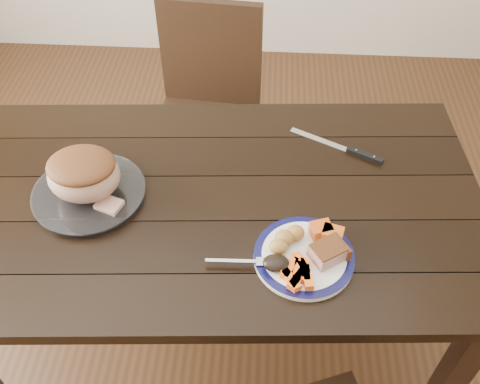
# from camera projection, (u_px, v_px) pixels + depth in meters

# --- Properties ---
(ground) EXTENTS (4.00, 4.00, 0.00)m
(ground) POSITION_uv_depth(u_px,v_px,m) (220.00, 325.00, 2.12)
(ground) COLOR #472B16
(ground) RESTS_ON ground
(dining_table) EXTENTS (1.66, 1.01, 0.75)m
(dining_table) POSITION_uv_depth(u_px,v_px,m) (214.00, 218.00, 1.64)
(dining_table) COLOR black
(dining_table) RESTS_ON ground
(chair_far) EXTENTS (0.46, 0.47, 0.93)m
(chair_far) POSITION_uv_depth(u_px,v_px,m) (207.00, 104.00, 2.25)
(chair_far) COLOR black
(chair_far) RESTS_ON ground
(dinner_plate) EXTENTS (0.27, 0.27, 0.02)m
(dinner_plate) POSITION_uv_depth(u_px,v_px,m) (304.00, 257.00, 1.42)
(dinner_plate) COLOR white
(dinner_plate) RESTS_ON dining_table
(plate_rim) EXTENTS (0.27, 0.27, 0.02)m
(plate_rim) POSITION_uv_depth(u_px,v_px,m) (304.00, 255.00, 1.41)
(plate_rim) COLOR #0C0C3C
(plate_rim) RESTS_ON dinner_plate
(serving_platter) EXTENTS (0.32, 0.32, 0.02)m
(serving_platter) POSITION_uv_depth(u_px,v_px,m) (89.00, 194.00, 1.58)
(serving_platter) COLOR white
(serving_platter) RESTS_ON dining_table
(pork_slice) EXTENTS (0.11, 0.10, 0.04)m
(pork_slice) POSITION_uv_depth(u_px,v_px,m) (328.00, 252.00, 1.39)
(pork_slice) COLOR tan
(pork_slice) RESTS_ON dinner_plate
(roasted_potatoes) EXTENTS (0.09, 0.09, 0.04)m
(roasted_potatoes) POSITION_uv_depth(u_px,v_px,m) (286.00, 239.00, 1.42)
(roasted_potatoes) COLOR gold
(roasted_potatoes) RESTS_ON dinner_plate
(carrot_batons) EXTENTS (0.09, 0.12, 0.02)m
(carrot_batons) POSITION_uv_depth(u_px,v_px,m) (298.00, 273.00, 1.36)
(carrot_batons) COLOR orange
(carrot_batons) RESTS_ON dinner_plate
(pumpkin_wedges) EXTENTS (0.10, 0.07, 0.04)m
(pumpkin_wedges) POSITION_uv_depth(u_px,v_px,m) (327.00, 232.00, 1.44)
(pumpkin_wedges) COLOR orange
(pumpkin_wedges) RESTS_ON dinner_plate
(dark_mushroom) EXTENTS (0.07, 0.05, 0.03)m
(dark_mushroom) POSITION_uv_depth(u_px,v_px,m) (276.00, 263.00, 1.37)
(dark_mushroom) COLOR black
(dark_mushroom) RESTS_ON dinner_plate
(fork) EXTENTS (0.18, 0.03, 0.00)m
(fork) POSITION_uv_depth(u_px,v_px,m) (245.00, 262.00, 1.39)
(fork) COLOR silver
(fork) RESTS_ON dinner_plate
(roast_joint) EXTENTS (0.21, 0.18, 0.14)m
(roast_joint) POSITION_uv_depth(u_px,v_px,m) (84.00, 176.00, 1.52)
(roast_joint) COLOR tan
(roast_joint) RESTS_ON serving_platter
(cut_slice) EXTENTS (0.09, 0.08, 0.02)m
(cut_slice) POSITION_uv_depth(u_px,v_px,m) (109.00, 205.00, 1.52)
(cut_slice) COLOR tan
(cut_slice) RESTS_ON serving_platter
(carving_knife) EXTENTS (0.29, 0.17, 0.01)m
(carving_knife) POSITION_uv_depth(u_px,v_px,m) (353.00, 151.00, 1.71)
(carving_knife) COLOR silver
(carving_knife) RESTS_ON dining_table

